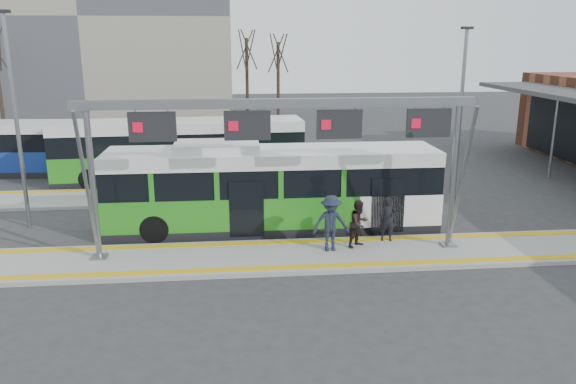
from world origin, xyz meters
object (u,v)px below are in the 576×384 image
at_px(gantry, 283,131).
at_px(passenger_a, 388,219).
at_px(passenger_c, 331,223).
at_px(hero_bus, 272,189).
at_px(passenger_b, 359,223).

xyz_separation_m(gantry, passenger_a, (3.82, 0.75, -3.35)).
bearing_deg(passenger_c, passenger_a, 16.58).
bearing_deg(hero_bus, gantry, -86.19).
height_order(passenger_a, passenger_c, passenger_c).
relative_size(hero_bus, passenger_b, 7.54).
height_order(gantry, passenger_a, gantry).
height_order(passenger_b, passenger_c, passenger_c).
bearing_deg(passenger_a, passenger_c, -153.19).
relative_size(passenger_a, passenger_b, 0.96).
bearing_deg(gantry, passenger_a, 11.15).
bearing_deg(passenger_c, gantry, 175.79).
bearing_deg(passenger_b, hero_bus, 98.94).
relative_size(hero_bus, passenger_a, 7.85).
height_order(hero_bus, passenger_c, hero_bus).
bearing_deg(hero_bus, passenger_a, -28.36).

